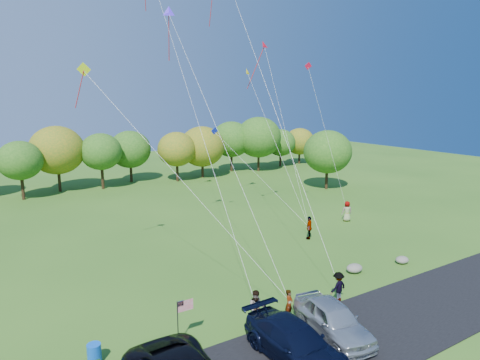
% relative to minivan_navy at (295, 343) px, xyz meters
% --- Properties ---
extents(ground, '(140.00, 140.00, 0.00)m').
position_rel_minivan_navy_xyz_m(ground, '(2.39, 3.91, -0.89)').
color(ground, '#305E1B').
rests_on(ground, ground).
extents(asphalt_lane, '(44.00, 6.00, 0.06)m').
position_rel_minivan_navy_xyz_m(asphalt_lane, '(2.39, -0.09, -0.86)').
color(asphalt_lane, black).
rests_on(asphalt_lane, ground).
extents(treeline, '(75.92, 28.14, 8.50)m').
position_rel_minivan_navy_xyz_m(treeline, '(3.45, 40.24, 3.78)').
color(treeline, '#332312').
rests_on(treeline, ground).
extents(minivan_navy, '(2.43, 5.73, 1.65)m').
position_rel_minivan_navy_xyz_m(minivan_navy, '(0.00, 0.00, 0.00)').
color(minivan_navy, black).
rests_on(minivan_navy, asphalt_lane).
extents(minivan_silver, '(2.84, 5.29, 1.71)m').
position_rel_minivan_navy_xyz_m(minivan_silver, '(2.82, 0.56, 0.03)').
color(minivan_silver, '#B4BABF').
rests_on(minivan_silver, asphalt_lane).
extents(flyer_a, '(0.69, 0.63, 1.59)m').
position_rel_minivan_navy_xyz_m(flyer_a, '(2.15, 3.11, -0.09)').
color(flyer_a, '#4C4C59').
rests_on(flyer_a, ground).
extents(flyer_b, '(1.15, 1.07, 1.91)m').
position_rel_minivan_navy_xyz_m(flyer_b, '(0.26, 3.38, 0.07)').
color(flyer_b, '#4C4C59').
rests_on(flyer_b, ground).
extents(flyer_c, '(1.18, 0.74, 1.75)m').
position_rel_minivan_navy_xyz_m(flyer_c, '(5.73, 3.11, -0.01)').
color(flyer_c, '#4C4C59').
rests_on(flyer_c, ground).
extents(flyer_d, '(1.15, 1.12, 1.93)m').
position_rel_minivan_navy_xyz_m(flyer_d, '(11.61, 12.32, 0.08)').
color(flyer_d, '#4C4C59').
rests_on(flyer_d, ground).
extents(flyer_e, '(1.10, 0.94, 1.92)m').
position_rel_minivan_navy_xyz_m(flyer_e, '(18.04, 14.32, 0.07)').
color(flyer_e, '#4C4C59').
rests_on(flyer_e, ground).
extents(trash_barrel, '(0.61, 0.61, 0.92)m').
position_rel_minivan_navy_xyz_m(trash_barrel, '(-7.57, 4.58, -0.43)').
color(trash_barrel, blue).
rests_on(trash_barrel, ground).
extents(flag_assembly, '(0.84, 0.54, 2.26)m').
position_rel_minivan_navy_xyz_m(flag_assembly, '(-3.65, 3.84, 0.79)').
color(flag_assembly, black).
rests_on(flag_assembly, ground).
extents(boulder_near, '(1.17, 0.92, 0.58)m').
position_rel_minivan_navy_xyz_m(boulder_near, '(9.61, 5.47, -0.59)').
color(boulder_near, gray).
rests_on(boulder_near, ground).
extents(boulder_far, '(0.98, 0.82, 0.51)m').
position_rel_minivan_navy_xyz_m(boulder_far, '(13.65, 4.79, -0.63)').
color(boulder_far, gray).
rests_on(boulder_far, ground).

